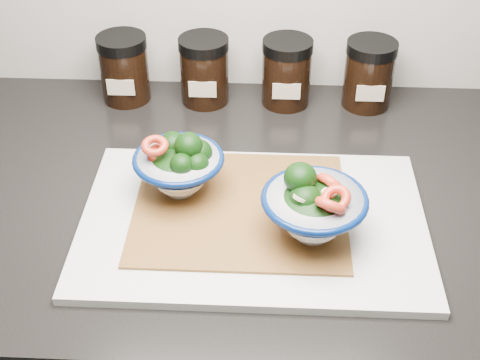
{
  "coord_description": "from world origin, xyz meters",
  "views": [
    {
      "loc": [
        0.1,
        0.71,
        1.49
      ],
      "look_at": [
        0.07,
        1.39,
        0.96
      ],
      "focal_mm": 50.0,
      "sensor_mm": 36.0,
      "label": 1
    }
  ],
  "objects_px": {
    "spice_jar_d": "(369,74)",
    "bowl_left": "(180,166)",
    "cutting_board": "(253,222)",
    "spice_jar_b": "(204,70)",
    "bowl_right": "(313,208)",
    "spice_jar_c": "(287,72)",
    "spice_jar_a": "(124,68)"
  },
  "relations": [
    {
      "from": "bowl_left",
      "to": "bowl_right",
      "type": "distance_m",
      "value": 0.19
    },
    {
      "from": "spice_jar_c",
      "to": "spice_jar_d",
      "type": "bearing_deg",
      "value": 0.0
    },
    {
      "from": "spice_jar_d",
      "to": "spice_jar_b",
      "type": "bearing_deg",
      "value": 180.0
    },
    {
      "from": "cutting_board",
      "to": "bowl_right",
      "type": "relative_size",
      "value": 3.4
    },
    {
      "from": "cutting_board",
      "to": "spice_jar_c",
      "type": "xyz_separation_m",
      "value": [
        0.04,
        0.32,
        0.05
      ]
    },
    {
      "from": "bowl_right",
      "to": "spice_jar_d",
      "type": "xyz_separation_m",
      "value": [
        0.1,
        0.34,
        -0.0
      ]
    },
    {
      "from": "cutting_board",
      "to": "spice_jar_c",
      "type": "distance_m",
      "value": 0.32
    },
    {
      "from": "bowl_right",
      "to": "spice_jar_b",
      "type": "height_order",
      "value": "spice_jar_b"
    },
    {
      "from": "cutting_board",
      "to": "bowl_right",
      "type": "bearing_deg",
      "value": -20.74
    },
    {
      "from": "cutting_board",
      "to": "bowl_left",
      "type": "distance_m",
      "value": 0.12
    },
    {
      "from": "spice_jar_b",
      "to": "bowl_left",
      "type": "bearing_deg",
      "value": -91.94
    },
    {
      "from": "bowl_left",
      "to": "spice_jar_b",
      "type": "bearing_deg",
      "value": 88.06
    },
    {
      "from": "spice_jar_c",
      "to": "spice_jar_d",
      "type": "relative_size",
      "value": 1.0
    },
    {
      "from": "bowl_left",
      "to": "spice_jar_c",
      "type": "bearing_deg",
      "value": 61.41
    },
    {
      "from": "spice_jar_a",
      "to": "spice_jar_b",
      "type": "relative_size",
      "value": 1.0
    },
    {
      "from": "cutting_board",
      "to": "spice_jar_b",
      "type": "height_order",
      "value": "spice_jar_b"
    },
    {
      "from": "bowl_right",
      "to": "spice_jar_a",
      "type": "distance_m",
      "value": 0.46
    },
    {
      "from": "spice_jar_d",
      "to": "bowl_left",
      "type": "bearing_deg",
      "value": -136.44
    },
    {
      "from": "spice_jar_b",
      "to": "spice_jar_c",
      "type": "height_order",
      "value": "same"
    },
    {
      "from": "spice_jar_b",
      "to": "spice_jar_d",
      "type": "xyz_separation_m",
      "value": [
        0.27,
        0.0,
        0.0
      ]
    },
    {
      "from": "bowl_left",
      "to": "spice_jar_a",
      "type": "relative_size",
      "value": 1.09
    },
    {
      "from": "spice_jar_a",
      "to": "bowl_right",
      "type": "bearing_deg",
      "value": -49.13
    },
    {
      "from": "bowl_left",
      "to": "cutting_board",
      "type": "bearing_deg",
      "value": -27.63
    },
    {
      "from": "bowl_left",
      "to": "spice_jar_d",
      "type": "xyz_separation_m",
      "value": [
        0.28,
        0.26,
        0.0
      ]
    },
    {
      "from": "spice_jar_c",
      "to": "spice_jar_d",
      "type": "xyz_separation_m",
      "value": [
        0.13,
        0.0,
        0.0
      ]
    },
    {
      "from": "cutting_board",
      "to": "spice_jar_b",
      "type": "relative_size",
      "value": 3.98
    },
    {
      "from": "bowl_right",
      "to": "spice_jar_c",
      "type": "height_order",
      "value": "spice_jar_c"
    },
    {
      "from": "cutting_board",
      "to": "spice_jar_d",
      "type": "height_order",
      "value": "spice_jar_d"
    },
    {
      "from": "spice_jar_d",
      "to": "spice_jar_a",
      "type": "bearing_deg",
      "value": 180.0
    },
    {
      "from": "spice_jar_d",
      "to": "bowl_right",
      "type": "bearing_deg",
      "value": -106.75
    },
    {
      "from": "bowl_left",
      "to": "bowl_right",
      "type": "bearing_deg",
      "value": -24.79
    },
    {
      "from": "bowl_left",
      "to": "spice_jar_b",
      "type": "xyz_separation_m",
      "value": [
        0.01,
        0.26,
        0.0
      ]
    }
  ]
}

